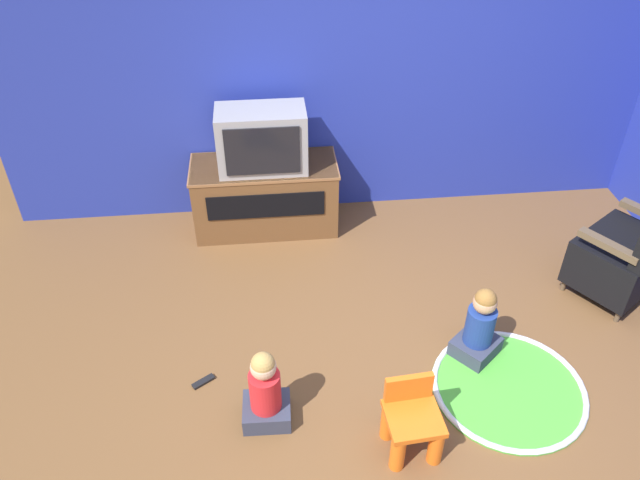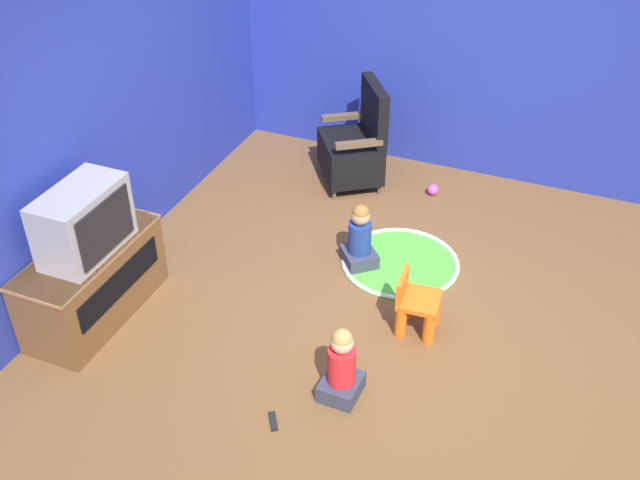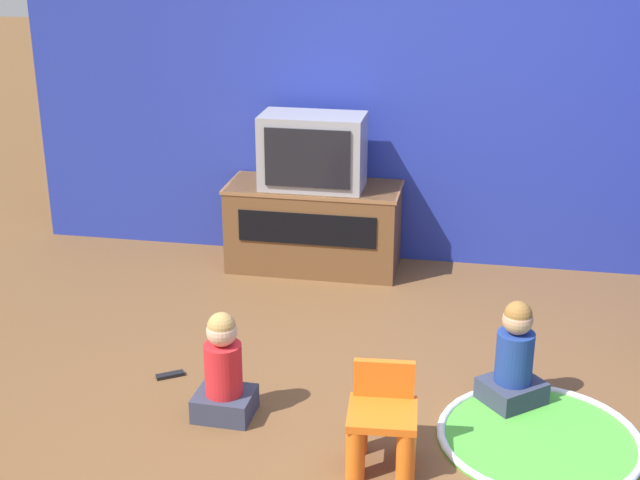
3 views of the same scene
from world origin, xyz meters
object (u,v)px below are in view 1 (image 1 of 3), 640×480
television (262,140)px  black_armchair (628,253)px  child_watching_left (265,392)px  tv_cabinet (265,195)px  remote_control (203,382)px  yellow_kid_chair (412,423)px  child_watching_center (479,328)px

television → black_armchair: (2.56, -1.07, -0.47)m
black_armchair → child_watching_left: size_ratio=1.77×
tv_cabinet → black_armchair: bearing=-23.4°
remote_control → television: bearing=41.1°
television → child_watching_left: (-0.06, -1.95, -0.60)m
black_armchair → yellow_kid_chair: (-1.81, -1.15, -0.17)m
child_watching_center → tv_cabinet: bearing=89.5°
child_watching_left → remote_control: child_watching_left is taller
child_watching_left → remote_control: 0.56m
child_watching_left → child_watching_center: child_watching_center is taller
television → black_armchair: 2.82m
television → child_watching_center: bearing=-49.4°
television → remote_control: television is taller
black_armchair → remote_control: bearing=-24.0°
child_watching_center → remote_control: (-1.80, -0.07, -0.23)m
child_watching_center → television: bearing=90.1°
child_watching_left → black_armchair: bearing=20.3°
child_watching_center → black_armchair: bearing=-18.5°
child_watching_left → child_watching_center: size_ratio=0.99×
black_armchair → remote_control: black_armchair is taller
yellow_kid_chair → child_watching_left: bearing=157.4°
tv_cabinet → television: bearing=-90.0°
television → yellow_kid_chair: (0.75, -2.22, -0.64)m
black_armchair → remote_control: (-3.03, -0.57, -0.37)m
tv_cabinet → remote_control: (-0.46, -1.67, -0.30)m
television → child_watching_left: size_ratio=1.23×
tv_cabinet → child_watching_center: bearing=-50.1°
television → black_armchair: size_ratio=0.70×
child_watching_left → remote_control: size_ratio=3.74×
black_armchair → child_watching_left: bearing=-16.1°
yellow_kid_chair → remote_control: yellow_kid_chair is taller
tv_cabinet → television: television is taller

